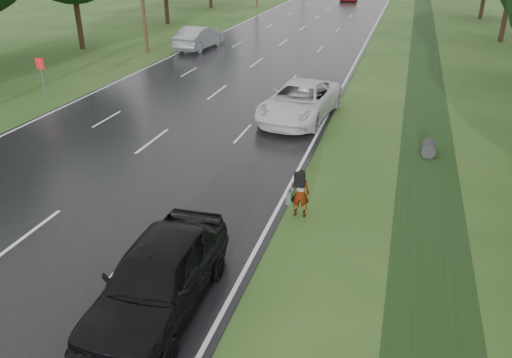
{
  "coord_description": "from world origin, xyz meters",
  "views": [
    {
      "loc": [
        10.15,
        -10.18,
        7.98
      ],
      "look_at": [
        6.18,
        3.11,
        1.3
      ],
      "focal_mm": 35.0,
      "sensor_mm": 36.0,
      "label": 1
    }
  ],
  "objects": [
    {
      "name": "dark_sedan",
      "position": [
        5.28,
        -1.8,
        0.93
      ],
      "size": [
        2.25,
        5.27,
        1.78
      ],
      "primitive_type": "imported",
      "rotation": [
        0.0,
        0.0,
        0.03
      ],
      "color": "black",
      "rests_on": "road"
    },
    {
      "name": "drainage_ditch",
      "position": [
        11.5,
        18.71,
        0.04
      ],
      "size": [
        2.2,
        120.0,
        0.56
      ],
      "color": "black",
      "rests_on": "ground"
    },
    {
      "name": "road",
      "position": [
        0.0,
        45.0,
        0.02
      ],
      "size": [
        14.0,
        180.0,
        0.04
      ],
      "primitive_type": "cube",
      "color": "black",
      "rests_on": "ground"
    },
    {
      "name": "pedestrian",
      "position": [
        7.49,
        3.5,
        0.83
      ],
      "size": [
        0.73,
        0.64,
        1.61
      ],
      "rotation": [
        0.0,
        0.0,
        3.17
      ],
      "color": "#A5998C",
      "rests_on": "ground"
    },
    {
      "name": "edge_stripe_east",
      "position": [
        6.75,
        45.0,
        0.04
      ],
      "size": [
        0.12,
        180.0,
        0.01
      ],
      "primitive_type": "cube",
      "color": "silver",
      "rests_on": "road"
    },
    {
      "name": "silver_sedan",
      "position": [
        -5.8,
        27.44,
        0.92
      ],
      "size": [
        2.31,
        5.49,
        1.76
      ],
      "primitive_type": "imported",
      "rotation": [
        0.0,
        0.0,
        3.06
      ],
      "color": "gray",
      "rests_on": "road"
    },
    {
      "name": "road_sign",
      "position": [
        -8.5,
        12.0,
        1.64
      ],
      "size": [
        0.5,
        0.06,
        2.3
      ],
      "color": "slate",
      "rests_on": "ground"
    },
    {
      "name": "ground",
      "position": [
        0.0,
        0.0,
        0.0
      ],
      "size": [
        220.0,
        220.0,
        0.0
      ],
      "primitive_type": "plane",
      "color": "#264518",
      "rests_on": "ground"
    },
    {
      "name": "center_line",
      "position": [
        0.0,
        45.0,
        0.04
      ],
      "size": [
        0.12,
        180.0,
        0.01
      ],
      "primitive_type": "cube",
      "color": "silver",
      "rests_on": "road"
    },
    {
      "name": "white_pickup",
      "position": [
        5.5,
        12.85,
        0.9
      ],
      "size": [
        3.5,
        6.48,
        1.73
      ],
      "primitive_type": "imported",
      "rotation": [
        0.0,
        0.0,
        -0.11
      ],
      "color": "silver",
      "rests_on": "road"
    },
    {
      "name": "edge_stripe_west",
      "position": [
        -6.75,
        45.0,
        0.04
      ],
      "size": [
        0.12,
        180.0,
        0.01
      ],
      "primitive_type": "cube",
      "color": "silver",
      "rests_on": "road"
    }
  ]
}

